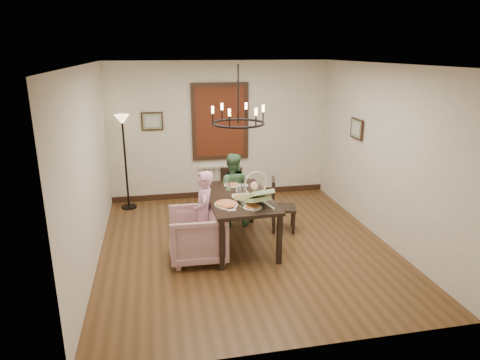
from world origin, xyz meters
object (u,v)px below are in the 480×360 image
object	(u,v)px
armchair	(197,235)
baby_bouncer	(256,194)
chair_right	(284,205)
floor_lamp	(126,164)
chair_far	(230,194)
dining_table	(238,201)
drinking_glass	(244,192)
seated_man	(232,195)
elderly_woman	(204,220)

from	to	relation	value
armchair	baby_bouncer	distance (m)	1.06
chair_right	floor_lamp	distance (m)	3.17
floor_lamp	chair_far	bearing A→B (deg)	-25.27
dining_table	drinking_glass	world-z (taller)	drinking_glass
chair_right	drinking_glass	size ratio (longest dim) A/B	6.30
armchair	seated_man	bearing A→B (deg)	150.41
chair_far	baby_bouncer	bearing A→B (deg)	-66.98
armchair	seated_man	size ratio (longest dim) A/B	0.78
elderly_woman	floor_lamp	size ratio (longest dim) A/B	0.60
floor_lamp	dining_table	bearing A→B (deg)	-48.22
baby_bouncer	seated_man	bearing A→B (deg)	81.64
elderly_woman	baby_bouncer	xyz separation A→B (m)	(0.74, -0.25, 0.44)
elderly_woman	floor_lamp	world-z (taller)	floor_lamp
elderly_woman	armchair	bearing A→B (deg)	-26.63
seated_man	baby_bouncer	distance (m)	1.37
chair_far	elderly_woman	distance (m)	1.51
dining_table	floor_lamp	xyz separation A→B (m)	(-1.81, 2.02, 0.18)
drinking_glass	floor_lamp	bearing A→B (deg)	132.46
armchair	floor_lamp	bearing A→B (deg)	-153.44
chair_far	baby_bouncer	size ratio (longest dim) A/B	1.68
seated_man	baby_bouncer	xyz separation A→B (m)	(0.12, -1.29, 0.44)
baby_bouncer	floor_lamp	xyz separation A→B (m)	(-1.98, 2.50, -0.08)
seated_man	drinking_glass	world-z (taller)	seated_man
seated_man	baby_bouncer	bearing A→B (deg)	108.43
armchair	seated_man	world-z (taller)	seated_man
dining_table	elderly_woman	distance (m)	0.64
chair_right	seated_man	bearing A→B (deg)	75.95
armchair	floor_lamp	distance (m)	2.72
dining_table	chair_right	size ratio (longest dim) A/B	1.88
armchair	floor_lamp	xyz separation A→B (m)	(-1.11, 2.43, 0.52)
chair_right	baby_bouncer	bearing A→B (deg)	155.09
baby_bouncer	floor_lamp	world-z (taller)	floor_lamp
seated_man	elderly_woman	bearing A→B (deg)	72.03
baby_bouncer	chair_right	bearing A→B (deg)	37.00
seated_man	floor_lamp	world-z (taller)	floor_lamp
seated_man	floor_lamp	distance (m)	2.25
chair_right	drinking_glass	world-z (taller)	drinking_glass
baby_bouncer	drinking_glass	bearing A→B (deg)	88.39
chair_right	baby_bouncer	world-z (taller)	baby_bouncer
baby_bouncer	floor_lamp	size ratio (longest dim) A/B	0.30
armchair	drinking_glass	bearing A→B (deg)	117.46
dining_table	elderly_woman	size ratio (longest dim) A/B	1.62
dining_table	armchair	bearing A→B (deg)	-151.53
elderly_woman	seated_man	size ratio (longest dim) A/B	1.00
armchair	elderly_woman	world-z (taller)	elderly_woman
chair_far	seated_man	world-z (taller)	seated_man
baby_bouncer	elderly_woman	bearing A→B (deg)	147.34
chair_far	armchair	xyz separation A→B (m)	(-0.76, -1.55, -0.07)
dining_table	armchair	xyz separation A→B (m)	(-0.70, -0.40, -0.34)
chair_right	baby_bouncer	distance (m)	1.21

